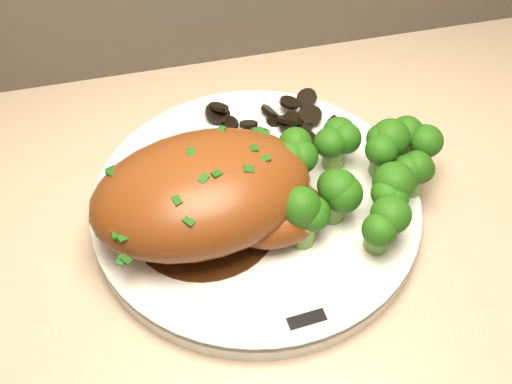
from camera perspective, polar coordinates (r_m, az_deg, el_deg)
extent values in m
cylinder|color=silver|center=(0.59, 0.00, -1.25)|extent=(0.37, 0.37, 0.02)
cube|color=black|center=(0.66, 7.70, 5.91)|extent=(0.03, 0.03, 0.00)
cube|color=black|center=(0.62, -11.94, 1.40)|extent=(0.02, 0.03, 0.00)
cube|color=black|center=(0.52, 4.53, -11.23)|extent=(0.03, 0.01, 0.00)
cylinder|color=#321709|center=(0.57, -4.61, -2.42)|extent=(0.13, 0.13, 0.00)
ellipsoid|color=brown|center=(0.54, -4.85, -0.02)|extent=(0.20, 0.15, 0.07)
ellipsoid|color=brown|center=(0.55, 1.75, -1.95)|extent=(0.10, 0.08, 0.04)
cube|color=#13410D|center=(0.52, -11.32, 1.00)|extent=(0.01, 0.01, 0.00)
cube|color=#13410D|center=(0.52, -8.95, 2.00)|extent=(0.01, 0.01, 0.00)
cube|color=#13410D|center=(0.52, -6.52, 2.79)|extent=(0.01, 0.01, 0.00)
cube|color=#13410D|center=(0.52, -4.10, 3.41)|extent=(0.01, 0.01, 0.00)
cube|color=#13410D|center=(0.53, -1.69, 3.84)|extent=(0.01, 0.01, 0.00)
cube|color=#13410D|center=(0.54, 0.65, 4.05)|extent=(0.01, 0.01, 0.00)
cylinder|color=black|center=(0.65, 4.12, 5.95)|extent=(0.02, 0.02, 0.01)
cylinder|color=black|center=(0.66, 3.68, 6.68)|extent=(0.02, 0.02, 0.01)
cylinder|color=black|center=(0.66, 2.84, 7.26)|extent=(0.03, 0.03, 0.01)
cylinder|color=black|center=(0.66, 1.71, 6.96)|extent=(0.02, 0.02, 0.01)
cylinder|color=black|center=(0.66, 0.49, 7.10)|extent=(0.02, 0.02, 0.01)
cylinder|color=black|center=(0.65, -0.67, 7.03)|extent=(0.03, 0.03, 0.02)
cylinder|color=black|center=(0.65, -1.57, 6.11)|extent=(0.03, 0.03, 0.01)
cylinder|color=black|center=(0.64, -2.12, 5.76)|extent=(0.03, 0.03, 0.00)
cylinder|color=black|center=(0.63, -2.20, 5.38)|extent=(0.02, 0.02, 0.01)
cylinder|color=black|center=(0.63, -1.77, 4.40)|extent=(0.03, 0.03, 0.02)
cylinder|color=black|center=(0.63, -0.91, 4.24)|extent=(0.03, 0.03, 0.01)
cylinder|color=black|center=(0.62, 0.25, 4.31)|extent=(0.03, 0.03, 0.02)
cylinder|color=black|center=(0.63, 1.53, 3.95)|extent=(0.03, 0.03, 0.01)
cylinder|color=black|center=(0.63, 2.73, 4.50)|extent=(0.03, 0.03, 0.01)
cylinder|color=black|center=(0.63, 3.65, 5.21)|extent=(0.04, 0.04, 0.02)
cylinder|color=black|center=(0.65, 4.11, 5.36)|extent=(0.04, 0.03, 0.02)
cylinder|color=olive|center=(0.59, 3.66, 1.77)|extent=(0.02, 0.02, 0.03)
sphere|color=#123908|center=(0.58, 3.75, 3.04)|extent=(0.03, 0.03, 0.03)
cylinder|color=olive|center=(0.61, 6.94, 3.30)|extent=(0.02, 0.02, 0.03)
sphere|color=#123908|center=(0.60, 7.11, 4.57)|extent=(0.03, 0.03, 0.03)
cylinder|color=olive|center=(0.61, 11.08, 2.56)|extent=(0.02, 0.02, 0.03)
sphere|color=#123908|center=(0.60, 11.35, 3.82)|extent=(0.03, 0.03, 0.03)
cylinder|color=olive|center=(0.57, 6.87, -1.29)|extent=(0.02, 0.02, 0.03)
sphere|color=#123908|center=(0.55, 7.05, -0.04)|extent=(0.03, 0.03, 0.03)
cylinder|color=olive|center=(0.58, 11.46, -0.95)|extent=(0.02, 0.02, 0.03)
sphere|color=#123908|center=(0.56, 11.75, 0.29)|extent=(0.03, 0.03, 0.03)
cylinder|color=olive|center=(0.60, 13.72, 1.05)|extent=(0.02, 0.02, 0.03)
sphere|color=#123908|center=(0.59, 14.06, 2.29)|extent=(0.03, 0.03, 0.03)
cylinder|color=olive|center=(0.55, 4.19, -3.50)|extent=(0.02, 0.02, 0.03)
sphere|color=#123908|center=(0.53, 4.31, -2.26)|extent=(0.03, 0.03, 0.03)
cylinder|color=olive|center=(0.55, 10.75, -3.91)|extent=(0.02, 0.02, 0.03)
sphere|color=#123908|center=(0.54, 11.04, -2.70)|extent=(0.03, 0.03, 0.03)
cylinder|color=olive|center=(0.57, 1.80, -0.62)|extent=(0.02, 0.02, 0.03)
sphere|color=#123908|center=(0.55, 1.85, 0.65)|extent=(0.03, 0.03, 0.03)
cylinder|color=olive|center=(0.63, 13.70, 3.48)|extent=(0.02, 0.02, 0.03)
sphere|color=#123908|center=(0.61, 14.02, 4.72)|extent=(0.03, 0.03, 0.03)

